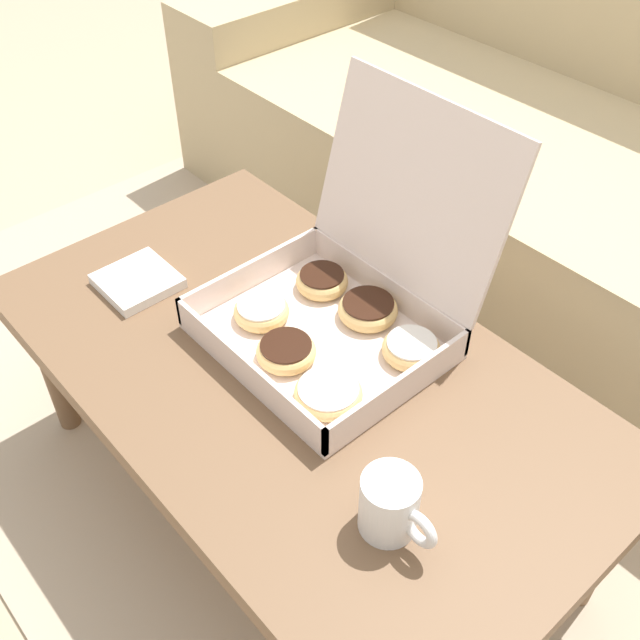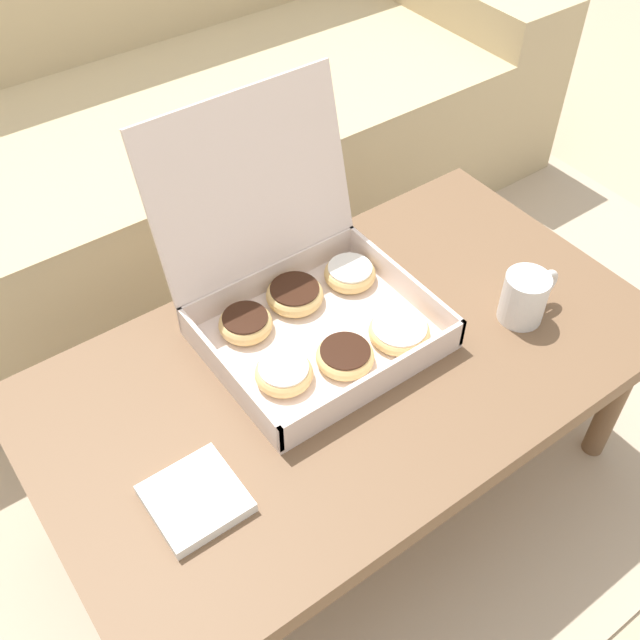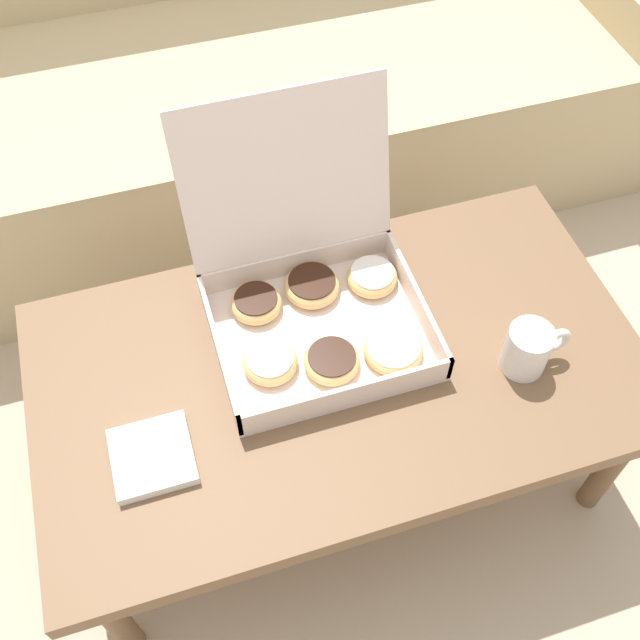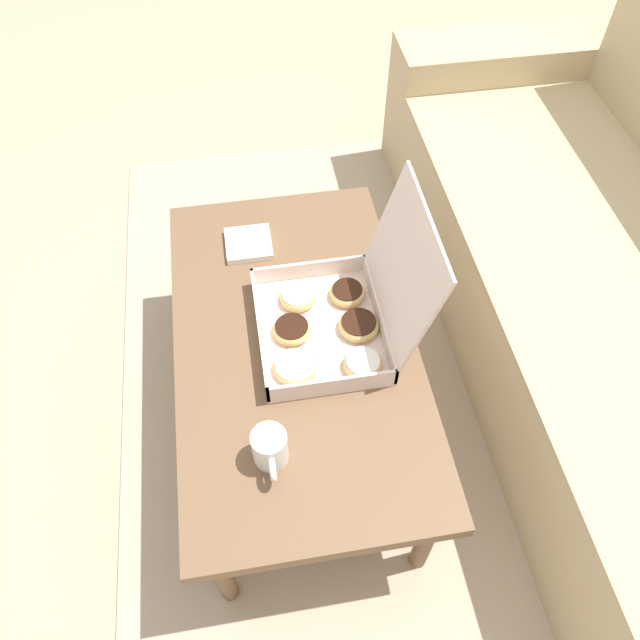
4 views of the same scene
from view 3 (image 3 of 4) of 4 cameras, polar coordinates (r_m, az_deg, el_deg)
ground_plane at (r=1.74m, az=-0.60°, el=-5.72°), size 12.00×12.00×0.00m
area_rug at (r=1.90m, az=-3.24°, el=1.85°), size 2.49×2.00×0.01m
couch at (r=2.09m, az=-7.79°, el=18.14°), size 2.37×0.87×0.90m
coffee_table at (r=1.35m, az=1.44°, el=-4.28°), size 1.07×0.61×0.39m
pastry_box at (r=1.33m, az=-0.34°, el=1.76°), size 0.37×0.40×0.37m
coffee_mug at (r=1.33m, az=15.62°, el=-2.13°), size 0.12×0.08×0.09m
napkin_stack at (r=1.25m, az=-12.64°, el=-10.11°), size 0.13×0.13×0.02m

